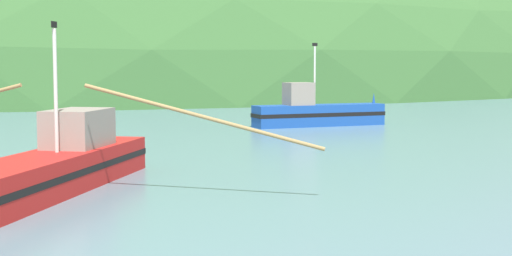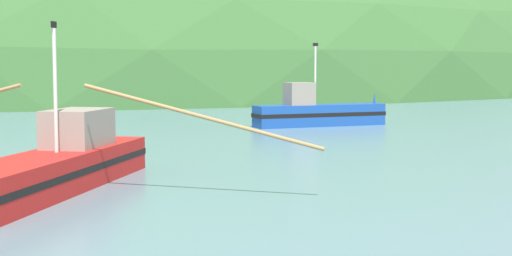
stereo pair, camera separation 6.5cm
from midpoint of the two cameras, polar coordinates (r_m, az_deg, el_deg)
name	(u,v)px [view 1 (the left image)]	position (r m, az deg, el deg)	size (l,w,h in m)	color
hill_far_right	(51,84)	(150.83, -15.51, 3.29)	(217.62, 174.10, 79.78)	#386633
hill_mid_right	(212,79)	(186.12, -3.39, 3.75)	(183.06, 146.45, 96.51)	#516B38
fishing_boat_red	(58,165)	(24.36, -15.04, -2.74)	(15.32, 10.77, 5.31)	red
fishing_boat_blue	(317,112)	(47.48, 4.65, 1.21)	(8.96, 2.67, 5.29)	#19479E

